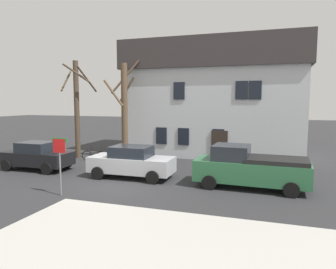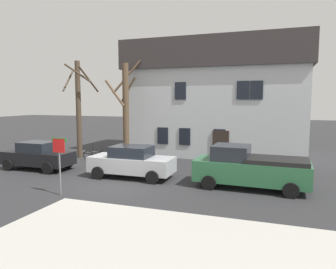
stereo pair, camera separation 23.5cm
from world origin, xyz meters
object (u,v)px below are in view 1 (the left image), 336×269
at_px(car_black_sedan, 37,156).
at_px(street_sign_pole, 60,155).
at_px(building_main, 215,98).
at_px(tree_bare_near, 77,107).
at_px(car_silver_sedan, 132,162).
at_px(pickup_truck_green, 250,168).
at_px(bicycle_leaning, 94,156).
at_px(tree_bare_mid, 124,109).

xyz_separation_m(car_black_sedan, street_sign_pole, (4.65, -3.91, 0.95)).
bearing_deg(building_main, car_black_sedan, -134.22).
distance_m(tree_bare_near, car_silver_sedan, 7.99).
xyz_separation_m(building_main, pickup_truck_green, (3.35, -9.33, -3.38)).
xyz_separation_m(tree_bare_near, pickup_truck_green, (12.34, -4.25, -2.73)).
relative_size(pickup_truck_green, bicycle_leaning, 3.06).
distance_m(building_main, tree_bare_mid, 7.22).
bearing_deg(car_silver_sedan, tree_bare_mid, 120.00).
distance_m(pickup_truck_green, bicycle_leaning, 11.21).
height_order(tree_bare_mid, street_sign_pole, tree_bare_mid).
xyz_separation_m(car_silver_sedan, pickup_truck_green, (6.16, -0.06, 0.11)).
relative_size(building_main, car_silver_sedan, 2.95).
xyz_separation_m(tree_bare_mid, pickup_truck_green, (8.84, -4.70, -2.59)).
bearing_deg(car_black_sedan, bicycle_leaning, 63.35).
height_order(tree_bare_near, pickup_truck_green, tree_bare_near).
distance_m(pickup_truck_green, street_sign_pole, 8.67).
bearing_deg(car_silver_sedan, pickup_truck_green, -0.55).
bearing_deg(car_silver_sedan, street_sign_pole, -111.81).
distance_m(tree_bare_near, car_black_sedan, 5.07).
xyz_separation_m(car_black_sedan, pickup_truck_green, (12.37, -0.05, 0.13)).
bearing_deg(street_sign_pole, car_silver_sedan, 68.19).
distance_m(building_main, car_black_sedan, 13.41).
height_order(building_main, bicycle_leaning, building_main).
bearing_deg(tree_bare_near, car_silver_sedan, -34.11).
xyz_separation_m(building_main, car_silver_sedan, (-2.81, -9.27, -3.49)).
relative_size(building_main, bicycle_leaning, 7.72).
xyz_separation_m(street_sign_pole, bicycle_leaning, (-2.89, 7.41, -1.41)).
bearing_deg(car_black_sedan, tree_bare_near, 89.57).
relative_size(car_black_sedan, car_silver_sedan, 0.93).
distance_m(car_silver_sedan, pickup_truck_green, 6.16).
bearing_deg(pickup_truck_green, tree_bare_mid, 152.00).
bearing_deg(car_black_sedan, pickup_truck_green, -0.25).
distance_m(tree_bare_mid, street_sign_pole, 8.80).
xyz_separation_m(car_silver_sedan, street_sign_pole, (-1.57, -3.91, 0.92)).
bearing_deg(tree_bare_mid, tree_bare_near, -172.63).
relative_size(tree_bare_mid, pickup_truck_green, 1.32).
distance_m(building_main, tree_bare_near, 10.35).
distance_m(street_sign_pole, bicycle_leaning, 8.08).
height_order(car_black_sedan, car_silver_sedan, car_silver_sedan).
height_order(pickup_truck_green, street_sign_pole, street_sign_pole).
bearing_deg(building_main, bicycle_leaning, -141.54).
bearing_deg(tree_bare_mid, pickup_truck_green, -28.00).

